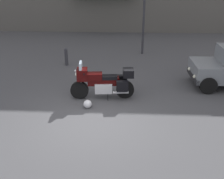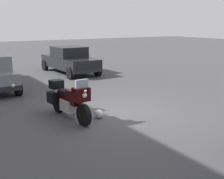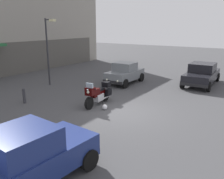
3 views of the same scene
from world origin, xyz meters
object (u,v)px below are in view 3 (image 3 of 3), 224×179
at_px(helmet, 105,107).
at_px(streetlamp_curbside, 49,45).
at_px(motorcycle, 98,94).
at_px(car_sedan_far, 202,74).
at_px(bollard_curbside, 24,95).
at_px(car_hatchback_near, 27,158).
at_px(car_compact_side, 125,73).

bearing_deg(helmet, streetlamp_curbside, 71.27).
bearing_deg(motorcycle, helmet, 53.70).
relative_size(helmet, car_sedan_far, 0.06).
xyz_separation_m(helmet, bollard_curbside, (-1.58, 4.32, 0.31)).
relative_size(helmet, bollard_curbside, 0.33).
bearing_deg(bollard_curbside, car_sedan_far, -35.38).
xyz_separation_m(helmet, car_sedan_far, (8.30, -2.69, 0.64)).
distance_m(car_hatchback_near, bollard_curbside, 7.49).
relative_size(motorcycle, bollard_curbside, 2.68).
bearing_deg(motorcycle, bollard_curbside, -64.68).
relative_size(streetlamp_curbside, bollard_curbside, 5.49).
height_order(motorcycle, car_hatchback_near, car_hatchback_near).
distance_m(car_hatchback_near, car_compact_side, 12.10).
distance_m(helmet, car_hatchback_near, 6.22).
relative_size(motorcycle, car_sedan_far, 0.49).
bearing_deg(streetlamp_curbside, motorcycle, -106.72).
relative_size(car_hatchback_near, streetlamp_curbside, 0.85).
xyz_separation_m(car_compact_side, bollard_curbside, (-7.11, 2.19, -0.32)).
bearing_deg(bollard_curbside, helmet, -69.95).
height_order(helmet, car_hatchback_near, car_hatchback_near).
distance_m(car_hatchback_near, streetlamp_curbside, 11.57).
bearing_deg(car_sedan_far, car_compact_side, 117.95).
height_order(car_sedan_far, car_compact_side, same).
height_order(car_sedan_far, streetlamp_curbside, streetlamp_curbside).
relative_size(car_sedan_far, bollard_curbside, 5.47).
bearing_deg(motorcycle, car_hatchback_near, 16.87).
bearing_deg(bollard_curbside, motorcycle, -59.92).
relative_size(car_sedan_far, streetlamp_curbside, 1.00).
bearing_deg(motorcycle, streetlamp_curbside, -111.48).
distance_m(helmet, car_sedan_far, 8.75).
distance_m(streetlamp_curbside, bollard_curbside, 4.83).
bearing_deg(car_compact_side, car_hatchback_near, 17.84).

